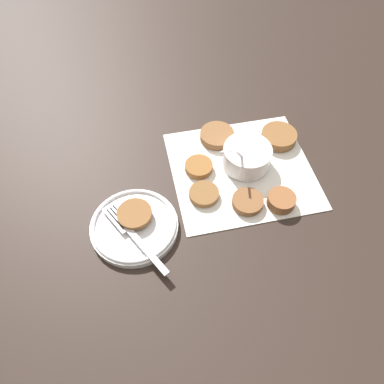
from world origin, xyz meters
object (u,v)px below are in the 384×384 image
Objects in this scene: fritter_on_plate at (135,214)px; sauce_bowl at (246,157)px; fork at (129,230)px; serving_plate at (134,226)px.

sauce_bowl is at bearing -150.14° from fritter_on_plate.
fritter_on_plate reaches higher than fork.
fritter_on_plate is at bearing 29.86° from sauce_bowl.
serving_plate is 1.06× the size of fork.
sauce_bowl is 0.30m from fork.
fritter_on_plate is at bearing -104.82° from fork.
sauce_bowl is at bearing -145.41° from fork.
sauce_bowl reaches higher than fritter_on_plate.
fritter_on_plate is (0.23, 0.13, -0.00)m from sauce_bowl.
fork is (0.01, 0.03, -0.00)m from fritter_on_plate.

